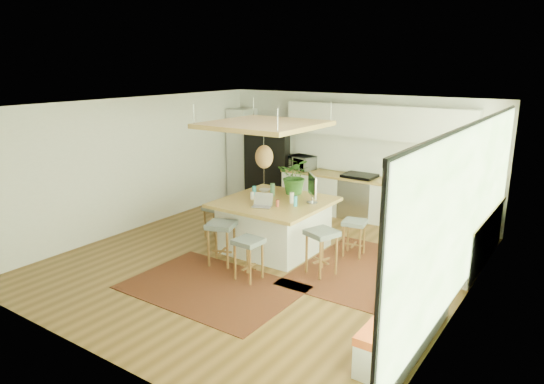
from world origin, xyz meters
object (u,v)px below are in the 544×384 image
Objects in this scene: stool_near_left at (222,245)px; stool_right_front at (321,254)px; stool_right_back at (354,237)px; island_plant at (296,180)px; fridge at (269,165)px; stool_near_right at (249,259)px; stool_left_side at (215,220)px; laptop at (262,200)px; microwave at (302,161)px; island at (275,225)px; monitor at (312,189)px.

stool_right_front reaches higher than stool_near_left.
stool_right_back is 0.93× the size of island_plant.
fridge is 2.67× the size of stool_near_left.
stool_left_side is (-1.75, 1.22, 0.00)m from stool_near_right.
stool_near_right is at bearing -86.50° from laptop.
microwave is (0.94, 0.03, 0.20)m from fridge.
fridge reaches higher than laptop.
stool_left_side is at bearing -84.10° from microwave.
stool_near_right is at bearing -135.54° from stool_right_front.
stool_left_side is 1.08× the size of microwave.
stool_left_side is (0.60, -2.73, -0.57)m from fridge.
island_plant is at bearing 136.79° from stool_right_front.
island is at bearing -72.80° from fridge.
stool_right_front is 1.20× the size of stool_left_side.
laptop is 0.63× the size of monitor.
microwave is at bearing 89.44° from laptop.
microwave reaches higher than stool_right_front.
laptop is at bearing -81.80° from monitor.
stool_right_back is 2.78m from stool_left_side.
stool_near_left is at bearing -106.83° from island.
stool_right_back is 1.14m from monitor.
island is 2.46× the size of stool_near_left.
laptop is (-1.22, 0.04, 0.70)m from stool_right_front.
stool_left_side is at bearing -151.95° from island_plant.
stool_right_front is (0.85, 0.84, 0.00)m from stool_near_right.
monitor reaches higher than stool_near_left.
laptop is at bearing -143.08° from stool_right_back.
stool_near_left is at bearing -136.12° from stool_right_back.
monitor is (-0.73, -0.26, 0.83)m from stool_right_back.
microwave reaches higher than stool_near_left.
island is 1.46m from stool_right_back.
stool_left_side is 1.12× the size of monitor.
stool_right_back is (1.36, 0.52, -0.11)m from island.
laptop is 0.94m from monitor.
laptop reaches higher than stool_near_left.
microwave is (-2.36, 2.12, 0.77)m from stool_right_back.
monitor reaches higher than stool_left_side.
stool_right_back is 1.78m from laptop.
island is at bearing 107.08° from stool_near_right.
stool_right_back is 1.87× the size of laptop.
stool_near_left is 1.14× the size of stool_right_back.
fridge is 2.85m from stool_left_side.
stool_near_left is 3.89m from microwave.
stool_right_back is (1.70, 1.63, 0.00)m from stool_near_left.
stool_left_side is 2.18m from monitor.
stool_near_left is at bearing -102.88° from island_plant.
fridge is 4.51m from stool_right_front.
microwave is 0.83× the size of island_plant.
island is at bearing 5.29° from stool_left_side.
laptop is at bearing 178.05° from stool_right_front.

